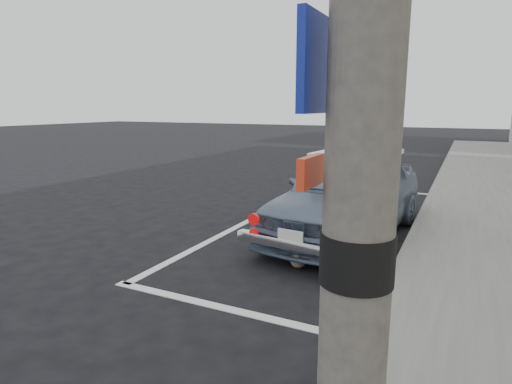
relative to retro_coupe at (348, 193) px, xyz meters
The scene contains 6 objects.
ground 2.78m from the retro_coupe, 108.70° to the right, with size 80.00×80.00×0.00m, color black.
pline_rear 3.15m from the retro_coupe, 96.79° to the right, with size 3.00×0.12×0.01m, color silver.
pline_front 4.02m from the retro_coupe, 95.26° to the left, with size 3.00×0.12×0.01m, color silver.
pline_side 1.94m from the retro_coupe, 165.72° to the left, with size 0.12×7.00×0.01m, color silver.
retro_coupe is the anchor object (origin of this frame).
cat 1.77m from the retro_coupe, 96.11° to the right, with size 0.30×0.47×0.26m.
Camera 1 is at (2.48, -3.94, 2.01)m, focal length 30.00 mm.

